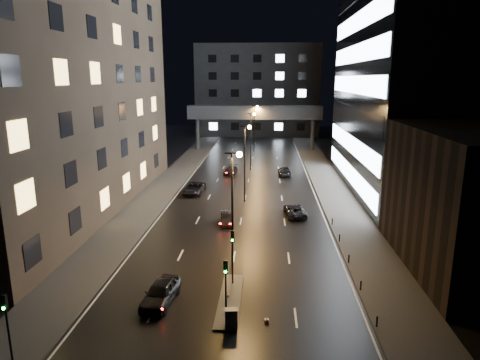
% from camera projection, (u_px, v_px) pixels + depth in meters
% --- Properties ---
extents(ground, '(160.00, 160.00, 0.00)m').
position_uv_depth(ground, '(249.00, 181.00, 68.43)').
color(ground, black).
rests_on(ground, ground).
extents(sidewalk_left, '(5.00, 110.00, 0.15)m').
position_uv_depth(sidewalk_left, '(164.00, 187.00, 64.33)').
color(sidewalk_left, '#383533').
rests_on(sidewalk_left, ground).
extents(sidewalk_right, '(5.00, 110.00, 0.15)m').
position_uv_depth(sidewalk_right, '(332.00, 189.00, 62.79)').
color(sidewalk_right, '#383533').
rests_on(sidewalk_right, ground).
extents(building_left, '(15.00, 48.00, 40.00)m').
position_uv_depth(building_left, '(50.00, 43.00, 49.63)').
color(building_left, '#2D2319').
rests_on(building_left, ground).
extents(building_right_low, '(10.00, 18.00, 12.00)m').
position_uv_depth(building_right_low, '(471.00, 201.00, 35.71)').
color(building_right_low, black).
rests_on(building_right_low, ground).
extents(building_right_glass, '(20.00, 36.00, 45.00)m').
position_uv_depth(building_right_glass, '(432.00, 29.00, 57.77)').
color(building_right_glass, black).
rests_on(building_right_glass, ground).
extents(building_far, '(34.00, 14.00, 25.00)m').
position_uv_depth(building_far, '(258.00, 90.00, 121.81)').
color(building_far, '#333335').
rests_on(building_far, ground).
extents(skybridge, '(30.00, 3.00, 10.00)m').
position_uv_depth(skybridge, '(255.00, 113.00, 95.60)').
color(skybridge, '#333335').
rests_on(skybridge, ground).
extents(median_island, '(1.60, 8.00, 0.15)m').
position_uv_depth(median_island, '(230.00, 300.00, 31.51)').
color(median_island, '#383533').
rests_on(median_island, ground).
extents(traffic_signal_near, '(0.28, 0.34, 4.40)m').
position_uv_depth(traffic_signal_near, '(233.00, 249.00, 33.23)').
color(traffic_signal_near, black).
rests_on(traffic_signal_near, median_island).
extents(traffic_signal_far, '(0.28, 0.34, 4.40)m').
position_uv_depth(traffic_signal_far, '(226.00, 281.00, 27.89)').
color(traffic_signal_far, black).
rests_on(traffic_signal_far, median_island).
extents(traffic_signal_corner, '(0.28, 0.34, 4.40)m').
position_uv_depth(traffic_signal_corner, '(7.00, 319.00, 23.80)').
color(traffic_signal_corner, black).
rests_on(traffic_signal_corner, ground).
extents(bollard_row, '(0.12, 25.12, 0.90)m').
position_uv_depth(bollard_row, '(354.00, 272.00, 35.18)').
color(bollard_row, black).
rests_on(bollard_row, ground).
extents(streetlight_near, '(1.45, 0.50, 10.15)m').
position_uv_depth(streetlight_near, '(234.00, 194.00, 35.85)').
color(streetlight_near, black).
rests_on(streetlight_near, ground).
extents(streetlight_mid_a, '(1.45, 0.50, 10.15)m').
position_uv_depth(streetlight_mid_a, '(246.00, 153.00, 55.26)').
color(streetlight_mid_a, black).
rests_on(streetlight_mid_a, ground).
extents(streetlight_mid_b, '(1.45, 0.50, 10.15)m').
position_uv_depth(streetlight_mid_b, '(252.00, 134.00, 74.67)').
color(streetlight_mid_b, black).
rests_on(streetlight_mid_b, ground).
extents(streetlight_far, '(1.45, 0.50, 10.15)m').
position_uv_depth(streetlight_far, '(255.00, 122.00, 94.08)').
color(streetlight_far, black).
rests_on(streetlight_far, ground).
extents(car_away_a, '(2.46, 4.96, 1.62)m').
position_uv_depth(car_away_a, '(161.00, 292.00, 31.08)').
color(car_away_a, black).
rests_on(car_away_a, ground).
extents(car_away_b, '(1.79, 4.13, 1.32)m').
position_uv_depth(car_away_b, '(227.00, 218.00, 48.07)').
color(car_away_b, black).
rests_on(car_away_b, ground).
extents(car_away_c, '(2.87, 5.59, 1.51)m').
position_uv_depth(car_away_c, '(194.00, 188.00, 60.63)').
color(car_away_c, black).
rests_on(car_away_c, ground).
extents(car_away_d, '(2.38, 4.77, 1.33)m').
position_uv_depth(car_away_d, '(231.00, 170.00, 72.76)').
color(car_away_d, black).
rests_on(car_away_d, ground).
extents(car_toward_a, '(2.80, 5.06, 1.34)m').
position_uv_depth(car_toward_a, '(295.00, 210.00, 50.78)').
color(car_toward_a, black).
rests_on(car_toward_a, ground).
extents(car_toward_b, '(2.21, 4.95, 1.41)m').
position_uv_depth(car_toward_b, '(284.00, 171.00, 71.98)').
color(car_toward_b, black).
rests_on(car_toward_b, ground).
extents(utility_cabinet, '(0.85, 0.61, 1.33)m').
position_uv_depth(utility_cabinet, '(231.00, 318.00, 27.72)').
color(utility_cabinet, '#4D4D50').
rests_on(utility_cabinet, median_island).
extents(cone_a, '(0.47, 0.47, 0.51)m').
position_uv_depth(cone_a, '(227.00, 295.00, 31.81)').
color(cone_a, orange).
rests_on(cone_a, ground).
extents(cone_b, '(0.53, 0.53, 0.45)m').
position_uv_depth(cone_b, '(267.00, 320.00, 28.59)').
color(cone_b, '#FF4A0D').
rests_on(cone_b, ground).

